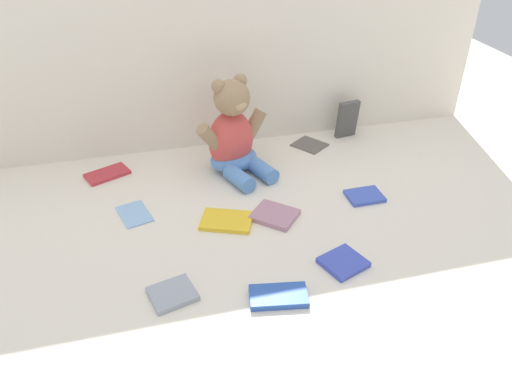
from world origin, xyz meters
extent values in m
plane|color=silver|center=(0.00, 0.00, 0.00)|extent=(3.20, 3.20, 0.00)
cube|color=silver|center=(0.00, 0.40, 0.38)|extent=(1.83, 0.03, 0.77)
ellipsoid|color=#D84C47|center=(0.00, 0.21, 0.10)|extent=(0.18, 0.16, 0.19)
ellipsoid|color=#598CD1|center=(0.01, 0.20, 0.03)|extent=(0.19, 0.17, 0.07)
sphere|color=#9E7F5B|center=(0.01, 0.20, 0.24)|extent=(0.14, 0.14, 0.11)
ellipsoid|color=tan|center=(0.02, 0.17, 0.23)|extent=(0.05, 0.05, 0.03)
sphere|color=#9E7F5B|center=(-0.03, 0.20, 0.28)|extent=(0.05, 0.05, 0.04)
sphere|color=#9E7F5B|center=(0.04, 0.23, 0.28)|extent=(0.05, 0.05, 0.04)
cylinder|color=#9E7F5B|center=(-0.07, 0.17, 0.13)|extent=(0.10, 0.07, 0.10)
cylinder|color=#9E7F5B|center=(0.08, 0.23, 0.13)|extent=(0.10, 0.07, 0.10)
cylinder|color=#598CD1|center=(0.00, 0.10, 0.02)|extent=(0.09, 0.12, 0.05)
cylinder|color=#598CD1|center=(0.08, 0.12, 0.02)|extent=(0.09, 0.12, 0.05)
cube|color=#4B4B4A|center=(0.44, 0.32, 0.07)|extent=(0.08, 0.04, 0.13)
cube|color=#2A52AB|center=(-0.02, -0.39, 0.01)|extent=(0.14, 0.09, 0.02)
cube|color=#394AB9|center=(0.16, -0.32, 0.01)|extent=(0.12, 0.12, 0.01)
cube|color=yellow|center=(-0.08, -0.08, 0.01)|extent=(0.16, 0.14, 0.01)
cube|color=#3C55C0|center=(0.34, -0.06, 0.01)|extent=(0.10, 0.08, 0.01)
cube|color=#5D5750|center=(0.29, 0.29, 0.00)|extent=(0.13, 0.14, 0.01)
cube|color=#BC3039|center=(-0.39, 0.26, 0.01)|extent=(0.15, 0.12, 0.01)
cube|color=#88B3E4|center=(-0.32, 0.02, 0.00)|extent=(0.10, 0.13, 0.01)
cube|color=#A9768C|center=(0.06, -0.09, 0.01)|extent=(0.15, 0.15, 0.01)
cube|color=#9097A5|center=(-0.25, -0.32, 0.01)|extent=(0.12, 0.11, 0.01)
camera|label=1|loc=(-0.27, -1.15, 0.81)|focal=35.10mm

